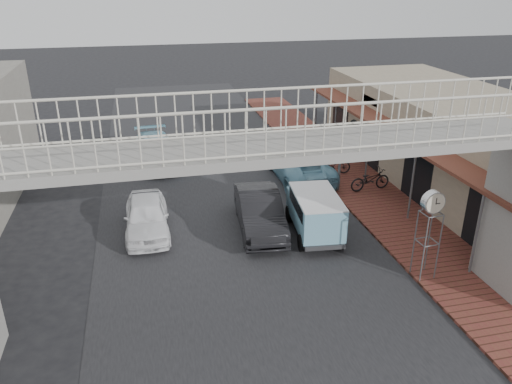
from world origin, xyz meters
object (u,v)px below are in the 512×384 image
white_hatchback (147,216)px  dark_sedan (260,211)px  angkot_curb (300,164)px  motorcycle_near (370,179)px  street_clock (432,206)px  motorcycle_far (334,164)px  angkot_van (315,209)px  angkot_far (157,150)px  arrow_sign (359,133)px

white_hatchback → dark_sedan: bearing=-8.6°
angkot_curb → white_hatchback: bearing=28.9°
motorcycle_near → street_clock: bearing=163.0°
white_hatchback → motorcycle_far: white_hatchback is taller
white_hatchback → dark_sedan: (4.17, -0.69, 0.06)m
dark_sedan → angkot_curb: 5.56m
street_clock → angkot_van: bearing=120.1°
dark_sedan → motorcycle_far: dark_sedan is taller
angkot_far → motorcycle_far: bearing=-29.9°
white_hatchback → motorcycle_near: size_ratio=2.08×
angkot_far → angkot_van: (5.27, -9.26, 0.36)m
street_clock → angkot_curb: bearing=93.4°
angkot_curb → angkot_far: 7.46m
motorcycle_near → arrow_sign: arrow_sign is taller
street_clock → arrow_sign: bearing=79.8°
white_hatchback → angkot_far: size_ratio=0.81×
angkot_far → motorcycle_far: angkot_far is taller
motorcycle_near → street_clock: size_ratio=0.65×
arrow_sign → white_hatchback: bearing=-172.6°
angkot_curb → motorcycle_near: size_ratio=2.66×
angkot_curb → motorcycle_near: (2.55, -2.29, -0.10)m
dark_sedan → angkot_van: 2.10m
dark_sedan → motorcycle_near: size_ratio=2.35×
angkot_far → motorcycle_near: (9.03, -5.99, -0.11)m
white_hatchback → motorcycle_far: size_ratio=2.47×
motorcycle_near → motorcycle_far: (-0.82, 2.24, -0.02)m
dark_sedan → street_clock: bearing=-41.1°
motorcycle_far → white_hatchback: bearing=121.7°
angkot_van → motorcycle_far: bearing=67.8°
dark_sedan → angkot_far: (-3.41, 8.34, -0.02)m
dark_sedan → angkot_curb: bearing=61.7°
dark_sedan → motorcycle_near: (5.62, 2.35, -0.14)m
motorcycle_far → street_clock: size_ratio=0.55×
dark_sedan → arrow_sign: (5.03, 2.68, 1.94)m
street_clock → motorcycle_near: bearing=74.7°
dark_sedan → arrow_sign: 6.02m
motorcycle_far → arrow_sign: arrow_sign is taller
dark_sedan → arrow_sign: size_ratio=1.40×
motorcycle_far → arrow_sign: bearing=-164.8°
motorcycle_far → street_clock: bearing=-175.1°
angkot_far → angkot_van: 10.66m
motorcycle_near → angkot_van: bearing=125.3°
angkot_van → motorcycle_near: size_ratio=1.88×
angkot_van → street_clock: size_ratio=1.22×
angkot_far → dark_sedan: bearing=-73.1°
angkot_far → street_clock: size_ratio=1.67×
angkot_van → street_clock: bearing=-50.0°
motorcycle_near → dark_sedan: bearing=106.9°
white_hatchback → angkot_van: (6.03, -1.62, 0.39)m
white_hatchback → motorcycle_near: bearing=10.4°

